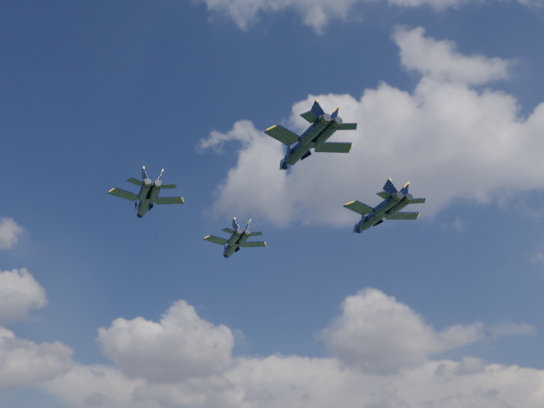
{
  "coord_description": "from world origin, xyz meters",
  "views": [
    {
      "loc": [
        40.35,
        -86.07,
        12.68
      ],
      "look_at": [
        4.34,
        4.46,
        57.42
      ],
      "focal_mm": 45.0,
      "sensor_mm": 36.0,
      "label": 1
    }
  ],
  "objects_px": {
    "jet_left": "(145,203)",
    "jet_slot": "(300,150)",
    "jet_lead": "(232,246)",
    "jet_right": "(373,218)"
  },
  "relations": [
    {
      "from": "jet_left",
      "to": "jet_right",
      "type": "distance_m",
      "value": 38.25
    },
    {
      "from": "jet_right",
      "to": "jet_slot",
      "type": "bearing_deg",
      "value": -141.82
    },
    {
      "from": "jet_left",
      "to": "jet_slot",
      "type": "xyz_separation_m",
      "value": [
        25.68,
        -2.25,
        2.76
      ]
    },
    {
      "from": "jet_lead",
      "to": "jet_left",
      "type": "xyz_separation_m",
      "value": [
        -2.08,
        -26.84,
        -2.36
      ]
    },
    {
      "from": "jet_right",
      "to": "jet_slot",
      "type": "height_order",
      "value": "jet_right"
    },
    {
      "from": "jet_lead",
      "to": "jet_left",
      "type": "height_order",
      "value": "jet_lead"
    },
    {
      "from": "jet_left",
      "to": "jet_slot",
      "type": "relative_size",
      "value": 0.89
    },
    {
      "from": "jet_right",
      "to": "jet_slot",
      "type": "xyz_separation_m",
      "value": [
        -3.55,
        -26.76,
        -0.05
      ]
    },
    {
      "from": "jet_lead",
      "to": "jet_right",
      "type": "distance_m",
      "value": 27.26
    },
    {
      "from": "jet_lead",
      "to": "jet_slot",
      "type": "distance_m",
      "value": 37.46
    }
  ]
}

